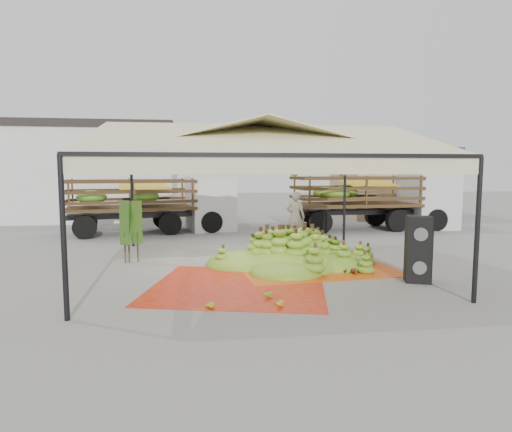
{
  "coord_description": "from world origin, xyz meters",
  "views": [
    {
      "loc": [
        -1.6,
        -11.92,
        2.67
      ],
      "look_at": [
        0.2,
        1.5,
        1.3
      ],
      "focal_mm": 30.0,
      "sensor_mm": 36.0,
      "label": 1
    }
  ],
  "objects": [
    {
      "name": "building_tan",
      "position": [
        10.0,
        13.0,
        2.07
      ],
      "size": [
        6.3,
        5.3,
        4.1
      ],
      "color": "tan",
      "rests_on": "ground"
    },
    {
      "name": "tarp_left",
      "position": [
        -0.7,
        -2.02,
        0.01
      ],
      "size": [
        4.78,
        4.64,
        0.01
      ],
      "primitive_type": "cube",
      "rotation": [
        0.0,
        0.0,
        -0.24
      ],
      "color": "#C63B12",
      "rests_on": "ground"
    },
    {
      "name": "hand_yellow_a",
      "position": [
        -0.1,
        -3.7,
        0.09
      ],
      "size": [
        0.46,
        0.4,
        0.18
      ],
      "primitive_type": "ellipsoid",
      "rotation": [
        0.0,
        0.0,
        -0.22
      ],
      "color": "gold",
      "rests_on": "ground"
    },
    {
      "name": "tarp_right",
      "position": [
        1.56,
        0.26,
        0.01
      ],
      "size": [
        4.73,
        4.92,
        0.01
      ],
      "primitive_type": "cube",
      "rotation": [
        0.0,
        0.0,
        0.11
      ],
      "color": "#CB4A13",
      "rests_on": "ground"
    },
    {
      "name": "hanging_bunches",
      "position": [
        1.97,
        0.58,
        2.62
      ],
      "size": [
        1.74,
        0.24,
        0.2
      ],
      "color": "#537418",
      "rests_on": "ground"
    },
    {
      "name": "banana_leaves",
      "position": [
        -3.7,
        0.62,
        0.0
      ],
      "size": [
        0.96,
        1.36,
        3.7
      ],
      "primitive_type": null,
      "color": "#3D7E21",
      "rests_on": "ground"
    },
    {
      "name": "vendor",
      "position": [
        2.05,
        3.93,
        0.99
      ],
      "size": [
        0.85,
        0.72,
        1.97
      ],
      "primitive_type": "imported",
      "rotation": [
        0.0,
        0.0,
        2.74
      ],
      "color": "gray",
      "rests_on": "ground"
    },
    {
      "name": "hand_yellow_b",
      "position": [
        -1.48,
        -3.7,
        0.09
      ],
      "size": [
        0.48,
        0.42,
        0.19
      ],
      "primitive_type": "ellipsoid",
      "rotation": [
        0.0,
        0.0,
        0.23
      ],
      "color": "gold",
      "rests_on": "ground"
    },
    {
      "name": "ground",
      "position": [
        0.0,
        0.0,
        0.0
      ],
      "size": [
        90.0,
        90.0,
        0.0
      ],
      "primitive_type": "plane",
      "color": "slate",
      "rests_on": "ground"
    },
    {
      "name": "hand_green",
      "position": [
        -0.21,
        -3.05,
        0.1
      ],
      "size": [
        0.53,
        0.48,
        0.19
      ],
      "primitive_type": "ellipsoid",
      "rotation": [
        0.0,
        0.0,
        -0.39
      ],
      "color": "#567919",
      "rests_on": "ground"
    },
    {
      "name": "hand_red_a",
      "position": [
        2.15,
        -1.14,
        0.09
      ],
      "size": [
        0.42,
        0.37,
        0.17
      ],
      "primitive_type": "ellipsoid",
      "rotation": [
        0.0,
        0.0,
        0.17
      ],
      "color": "#5F2D15",
      "rests_on": "ground"
    },
    {
      "name": "canopy_tent",
      "position": [
        0.0,
        0.0,
        3.3
      ],
      "size": [
        8.1,
        8.1,
        4.0
      ],
      "color": "black",
      "rests_on": "ground"
    },
    {
      "name": "truck_left",
      "position": [
        -3.36,
        7.72,
        1.52
      ],
      "size": [
        7.55,
        3.93,
        2.47
      ],
      "rotation": [
        0.0,
        0.0,
        0.22
      ],
      "color": "#463417",
      "rests_on": "ground"
    },
    {
      "name": "speaker_stack",
      "position": [
        3.7,
        -2.24,
        0.81
      ],
      "size": [
        0.72,
        0.67,
        1.62
      ],
      "rotation": [
        0.0,
        0.0,
        -0.32
      ],
      "color": "black",
      "rests_on": "ground"
    },
    {
      "name": "hand_red_b",
      "position": [
        2.32,
        -1.25,
        0.11
      ],
      "size": [
        0.52,
        0.44,
        0.22
      ],
      "primitive_type": "ellipsoid",
      "rotation": [
        0.0,
        0.0,
        0.11
      ],
      "color": "#612616",
      "rests_on": "ground"
    },
    {
      "name": "banana_heap",
      "position": [
        1.05,
        -0.06,
        0.53
      ],
      "size": [
        5.87,
        5.25,
        1.07
      ],
      "primitive_type": "ellipsoid",
      "rotation": [
        0.0,
        0.0,
        0.27
      ],
      "color": "#5B7F1A",
      "rests_on": "ground"
    },
    {
      "name": "truck_right",
      "position": [
        6.97,
        7.45,
        1.6
      ],
      "size": [
        7.64,
        2.85,
        2.6
      ],
      "rotation": [
        0.0,
        0.0,
        0.03
      ],
      "color": "#473117",
      "rests_on": "ground"
    },
    {
      "name": "building_white",
      "position": [
        -10.0,
        14.0,
        2.71
      ],
      "size": [
        14.3,
        6.3,
        5.4
      ],
      "color": "silver",
      "rests_on": "ground"
    }
  ]
}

